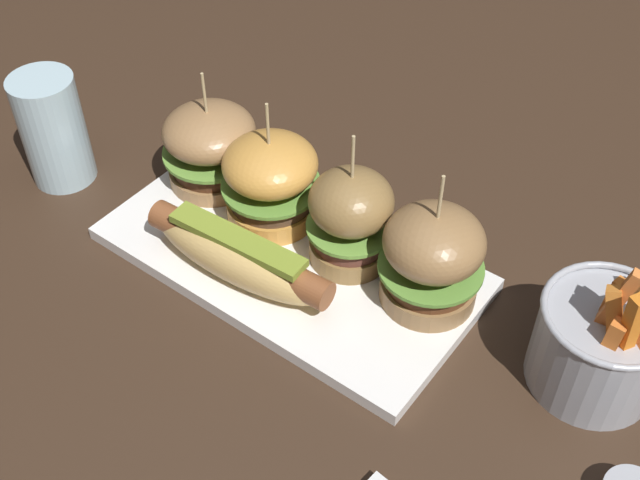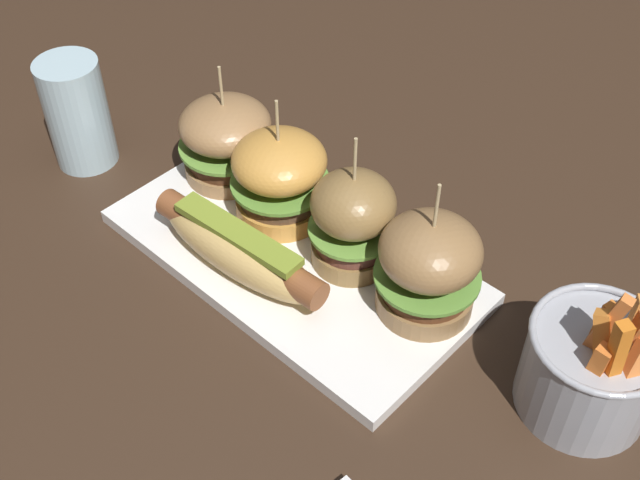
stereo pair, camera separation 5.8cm
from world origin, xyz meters
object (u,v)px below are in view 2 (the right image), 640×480
at_px(slider_far_left, 226,139).
at_px(slider_center_right, 353,220).
at_px(platter_main, 293,256).
at_px(slider_center_left, 280,177).
at_px(slider_far_right, 428,266).
at_px(water_glass, 77,113).
at_px(fries_bucket, 591,368).
at_px(hot_dog, 239,249).

bearing_deg(slider_far_left, slider_center_right, -2.55).
bearing_deg(slider_far_left, platter_main, -16.43).
distance_m(platter_main, slider_center_left, 0.08).
relative_size(slider_far_left, slider_far_right, 0.91).
xyz_separation_m(slider_far_left, water_glass, (-0.15, -0.08, 0.00)).
distance_m(slider_center_right, fries_bucket, 0.25).
relative_size(slider_far_left, water_glass, 1.06).
height_order(hot_dog, fries_bucket, fries_bucket).
bearing_deg(platter_main, fries_bucket, 9.12).
distance_m(platter_main, slider_far_right, 0.15).
bearing_deg(slider_far_left, slider_center_left, -4.91).
height_order(hot_dog, slider_far_right, slider_far_right).
xyz_separation_m(platter_main, fries_bucket, (0.29, 0.05, 0.04)).
bearing_deg(water_glass, slider_far_left, 29.18).
xyz_separation_m(platter_main, slider_center_left, (-0.05, 0.03, 0.05)).
relative_size(slider_far_left, slider_center_left, 0.96).
relative_size(hot_dog, water_glass, 1.60).
height_order(fries_bucket, water_glass, fries_bucket).
bearing_deg(hot_dog, slider_far_left, 141.88).
bearing_deg(fries_bucket, slider_center_right, -176.41).
bearing_deg(fries_bucket, hot_dog, -162.57).
height_order(slider_center_right, water_glass, slider_center_right).
distance_m(platter_main, water_glass, 0.29).
bearing_deg(water_glass, slider_far_right, 10.17).
distance_m(slider_far_right, water_glass, 0.43).
xyz_separation_m(platter_main, slider_far_right, (0.14, 0.03, 0.06)).
height_order(slider_far_right, water_glass, slider_far_right).
bearing_deg(fries_bucket, water_glass, -171.13).
bearing_deg(slider_center_right, water_glass, -167.35).
bearing_deg(slider_center_left, platter_main, -34.08).
relative_size(platter_main, fries_bucket, 2.61).
relative_size(platter_main, slider_center_right, 2.54).
relative_size(hot_dog, fries_bucket, 1.41).
bearing_deg(slider_far_right, water_glass, -169.83).
bearing_deg(slider_far_right, hot_dog, -151.87).
distance_m(slider_far_left, fries_bucket, 0.43).
bearing_deg(water_glass, slider_center_left, 17.72).
bearing_deg(platter_main, hot_dog, -110.91).
relative_size(platter_main, slider_far_right, 2.55).
distance_m(slider_far_left, water_glass, 0.17).
bearing_deg(slider_far_right, slider_center_left, -179.97).
bearing_deg(slider_center_right, slider_far_right, 0.51).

